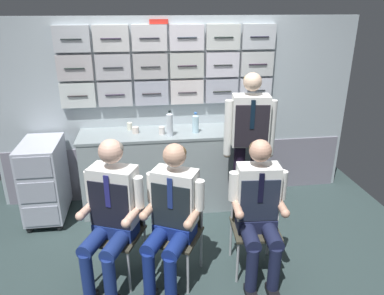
{
  "coord_description": "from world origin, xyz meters",
  "views": [
    {
      "loc": [
        -0.41,
        -2.82,
        2.28
      ],
      "look_at": [
        0.01,
        0.19,
        1.08
      ],
      "focal_mm": 34.49,
      "sensor_mm": 36.0,
      "label": 1
    }
  ],
  "objects_px": {
    "folding_chair_center": "(179,221)",
    "crew_member_standing": "(249,138)",
    "folding_chair_left": "(121,220)",
    "crew_member_left": "(111,209)",
    "crew_member_center": "(172,212)",
    "sparkling_bottle_green": "(170,124)",
    "crew_member_near_trolley": "(259,206)",
    "folding_chair_near_trolley": "(254,214)",
    "paper_cup_blue": "(130,126)",
    "service_trolley": "(45,179)"
  },
  "relations": [
    {
      "from": "sparkling_bottle_green",
      "to": "paper_cup_blue",
      "type": "height_order",
      "value": "sparkling_bottle_green"
    },
    {
      "from": "crew_member_center",
      "to": "folding_chair_near_trolley",
      "type": "bearing_deg",
      "value": 11.85
    },
    {
      "from": "folding_chair_left",
      "to": "folding_chair_center",
      "type": "height_order",
      "value": "same"
    },
    {
      "from": "crew_member_standing",
      "to": "sparkling_bottle_green",
      "type": "distance_m",
      "value": 0.86
    },
    {
      "from": "crew_member_center",
      "to": "folding_chair_left",
      "type": "bearing_deg",
      "value": 152.48
    },
    {
      "from": "folding_chair_center",
      "to": "crew_member_near_trolley",
      "type": "height_order",
      "value": "crew_member_near_trolley"
    },
    {
      "from": "folding_chair_center",
      "to": "crew_member_center",
      "type": "xyz_separation_m",
      "value": [
        -0.07,
        -0.14,
        0.18
      ]
    },
    {
      "from": "crew_member_center",
      "to": "crew_member_near_trolley",
      "type": "distance_m",
      "value": 0.74
    },
    {
      "from": "crew_member_near_trolley",
      "to": "paper_cup_blue",
      "type": "height_order",
      "value": "crew_member_near_trolley"
    },
    {
      "from": "folding_chair_near_trolley",
      "to": "crew_member_near_trolley",
      "type": "bearing_deg",
      "value": -94.55
    },
    {
      "from": "crew_member_left",
      "to": "sparkling_bottle_green",
      "type": "relative_size",
      "value": 4.54
    },
    {
      "from": "service_trolley",
      "to": "crew_member_left",
      "type": "distance_m",
      "value": 1.39
    },
    {
      "from": "folding_chair_center",
      "to": "crew_member_center",
      "type": "distance_m",
      "value": 0.24
    },
    {
      "from": "folding_chair_near_trolley",
      "to": "sparkling_bottle_green",
      "type": "distance_m",
      "value": 1.34
    },
    {
      "from": "service_trolley",
      "to": "folding_chair_center",
      "type": "height_order",
      "value": "service_trolley"
    },
    {
      "from": "folding_chair_center",
      "to": "crew_member_standing",
      "type": "height_order",
      "value": "crew_member_standing"
    },
    {
      "from": "folding_chair_center",
      "to": "service_trolley",
      "type": "bearing_deg",
      "value": 142.29
    },
    {
      "from": "crew_member_standing",
      "to": "paper_cup_blue",
      "type": "distance_m",
      "value": 1.37
    },
    {
      "from": "sparkling_bottle_green",
      "to": "paper_cup_blue",
      "type": "bearing_deg",
      "value": 148.47
    },
    {
      "from": "crew_member_center",
      "to": "folding_chair_near_trolley",
      "type": "relative_size",
      "value": 1.52
    },
    {
      "from": "folding_chair_near_trolley",
      "to": "crew_member_standing",
      "type": "bearing_deg",
      "value": 79.14
    },
    {
      "from": "folding_chair_near_trolley",
      "to": "crew_member_standing",
      "type": "distance_m",
      "value": 0.85
    },
    {
      "from": "folding_chair_center",
      "to": "sparkling_bottle_green",
      "type": "distance_m",
      "value": 1.18
    },
    {
      "from": "service_trolley",
      "to": "crew_member_left",
      "type": "bearing_deg",
      "value": -54.31
    },
    {
      "from": "folding_chair_left",
      "to": "paper_cup_blue",
      "type": "bearing_deg",
      "value": 86.18
    },
    {
      "from": "crew_member_left",
      "to": "crew_member_standing",
      "type": "relative_size",
      "value": 0.78
    },
    {
      "from": "service_trolley",
      "to": "crew_member_standing",
      "type": "distance_m",
      "value": 2.26
    },
    {
      "from": "folding_chair_left",
      "to": "crew_member_left",
      "type": "distance_m",
      "value": 0.26
    },
    {
      "from": "folding_chair_left",
      "to": "crew_member_left",
      "type": "height_order",
      "value": "crew_member_left"
    },
    {
      "from": "sparkling_bottle_green",
      "to": "paper_cup_blue",
      "type": "relative_size",
      "value": 3.41
    },
    {
      "from": "folding_chair_left",
      "to": "folding_chair_near_trolley",
      "type": "bearing_deg",
      "value": -3.28
    },
    {
      "from": "crew_member_center",
      "to": "crew_member_standing",
      "type": "relative_size",
      "value": 0.76
    },
    {
      "from": "crew_member_left",
      "to": "crew_member_near_trolley",
      "type": "distance_m",
      "value": 1.23
    },
    {
      "from": "crew_member_center",
      "to": "sparkling_bottle_green",
      "type": "distance_m",
      "value": 1.24
    },
    {
      "from": "crew_member_left",
      "to": "crew_member_near_trolley",
      "type": "bearing_deg",
      "value": -3.83
    },
    {
      "from": "service_trolley",
      "to": "crew_member_near_trolley",
      "type": "height_order",
      "value": "crew_member_near_trolley"
    },
    {
      "from": "folding_chair_left",
      "to": "folding_chair_center",
      "type": "relative_size",
      "value": 1.0
    },
    {
      "from": "service_trolley",
      "to": "folding_chair_near_trolley",
      "type": "relative_size",
      "value": 1.1
    },
    {
      "from": "crew_member_center",
      "to": "paper_cup_blue",
      "type": "relative_size",
      "value": 15.08
    },
    {
      "from": "folding_chair_near_trolley",
      "to": "paper_cup_blue",
      "type": "height_order",
      "value": "paper_cup_blue"
    },
    {
      "from": "crew_member_center",
      "to": "crew_member_near_trolley",
      "type": "relative_size",
      "value": 1.0
    },
    {
      "from": "crew_member_left",
      "to": "sparkling_bottle_green",
      "type": "xyz_separation_m",
      "value": [
        0.58,
        1.1,
        0.35
      ]
    },
    {
      "from": "crew_member_center",
      "to": "crew_member_standing",
      "type": "distance_m",
      "value": 1.26
    },
    {
      "from": "folding_chair_left",
      "to": "crew_member_center",
      "type": "distance_m",
      "value": 0.52
    },
    {
      "from": "folding_chair_near_trolley",
      "to": "paper_cup_blue",
      "type": "bearing_deg",
      "value": 130.42
    },
    {
      "from": "sparkling_bottle_green",
      "to": "crew_member_standing",
      "type": "bearing_deg",
      "value": -22.19
    },
    {
      "from": "crew_member_left",
      "to": "paper_cup_blue",
      "type": "xyz_separation_m",
      "value": [
        0.14,
        1.36,
        0.26
      ]
    },
    {
      "from": "crew_member_near_trolley",
      "to": "folding_chair_near_trolley",
      "type": "bearing_deg",
      "value": 85.45
    },
    {
      "from": "crew_member_standing",
      "to": "paper_cup_blue",
      "type": "bearing_deg",
      "value": 154.32
    },
    {
      "from": "folding_chair_near_trolley",
      "to": "service_trolley",
      "type": "bearing_deg",
      "value": 152.99
    }
  ]
}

